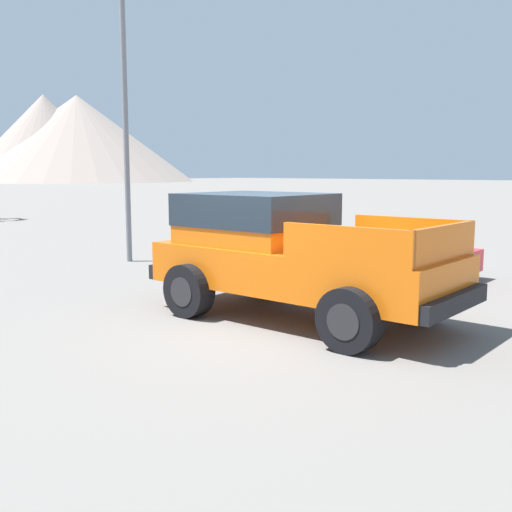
{
  "coord_description": "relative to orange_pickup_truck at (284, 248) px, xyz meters",
  "views": [
    {
      "loc": [
        -6.81,
        -6.12,
        2.3
      ],
      "look_at": [
        0.35,
        0.69,
        0.91
      ],
      "focal_mm": 42.0,
      "sensor_mm": 36.0,
      "label": 1
    }
  ],
  "objects": [
    {
      "name": "red_convertible_car",
      "position": [
        4.44,
        1.01,
        -0.67
      ],
      "size": [
        2.15,
        4.16,
        1.08
      ],
      "rotation": [
        0.0,
        0.0,
        0.07
      ],
      "color": "red",
      "rests_on": "ground_plane"
    },
    {
      "name": "orange_pickup_truck",
      "position": [
        0.0,
        0.0,
        0.0
      ],
      "size": [
        2.63,
        5.14,
        1.95
      ],
      "rotation": [
        0.0,
        0.0,
        0.06
      ],
      "color": "orange",
      "rests_on": "ground_plane"
    },
    {
      "name": "street_lamp_post",
      "position": [
        1.72,
        6.79,
        3.7
      ],
      "size": [
        0.9,
        0.24,
        8.04
      ],
      "color": "slate",
      "rests_on": "ground_plane"
    },
    {
      "name": "ground_plane",
      "position": [
        -0.32,
        -0.05,
        -1.1
      ],
      "size": [
        320.0,
        320.0,
        0.0
      ],
      "primitive_type": "plane",
      "color": "slate"
    }
  ]
}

